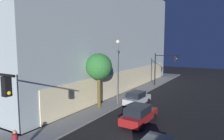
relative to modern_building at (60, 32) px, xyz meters
The scene contains 6 objects.
modern_building is the anchor object (origin of this frame).
traffic_light_far_corner 19.76m from the modern_building, 67.86° to the right, with size 0.42×4.22×5.69m.
street_lamp_sidewalk 18.51m from the modern_building, 113.56° to the right, with size 0.44×0.44×7.75m.
sidewalk_tree 18.74m from the modern_building, 122.01° to the right, with size 2.97×2.97×6.23m.
car_red 25.60m from the modern_building, 118.60° to the right, with size 4.75×2.16×1.74m.
car_silver 21.28m from the modern_building, 107.81° to the right, with size 4.30×2.17×1.68m.
Camera 1 is at (-12.28, -5.58, 7.23)m, focal length 33.34 mm.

